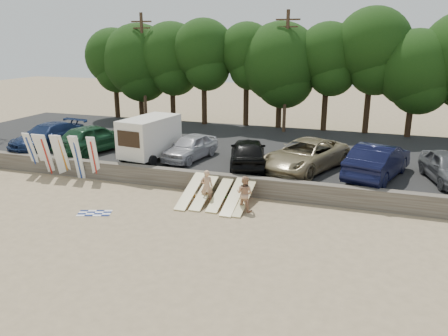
# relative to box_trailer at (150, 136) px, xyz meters

# --- Properties ---
(ground) EXTENTS (120.00, 120.00, 0.00)m
(ground) POSITION_rel_box_trailer_xyz_m (4.01, -5.41, -2.11)
(ground) COLOR tan
(ground) RESTS_ON ground
(seawall) EXTENTS (44.00, 0.50, 1.00)m
(seawall) POSITION_rel_box_trailer_xyz_m (4.01, -2.41, -1.61)
(seawall) COLOR #6B6356
(seawall) RESTS_ON ground
(parking_lot) EXTENTS (44.00, 14.50, 0.70)m
(parking_lot) POSITION_rel_box_trailer_xyz_m (4.01, 5.09, -1.76)
(parking_lot) COLOR #282828
(parking_lot) RESTS_ON ground
(treeline) EXTENTS (33.61, 6.38, 9.26)m
(treeline) POSITION_rel_box_trailer_xyz_m (4.53, 12.10, 4.17)
(treeline) COLOR #382616
(treeline) RESTS_ON parking_lot
(utility_poles) EXTENTS (25.80, 0.26, 9.00)m
(utility_poles) POSITION_rel_box_trailer_xyz_m (6.01, 10.59, 3.32)
(utility_poles) COLOR #473321
(utility_poles) RESTS_ON parking_lot
(box_trailer) EXTENTS (2.69, 4.19, 2.52)m
(box_trailer) POSITION_rel_box_trailer_xyz_m (0.00, 0.00, 0.00)
(box_trailer) COLOR silver
(box_trailer) RESTS_ON parking_lot
(car_0) EXTENTS (2.92, 5.79, 1.61)m
(car_0) POSITION_rel_box_trailer_xyz_m (-7.72, 0.33, -0.61)
(car_0) COLOR #15254C
(car_0) RESTS_ON parking_lot
(car_1) EXTENTS (3.58, 5.68, 1.80)m
(car_1) POSITION_rel_box_trailer_xyz_m (-4.27, 0.50, -0.51)
(car_1) COLOR #163F24
(car_1) RESTS_ON parking_lot
(car_2) EXTENTS (2.46, 4.59, 1.49)m
(car_2) POSITION_rel_box_trailer_xyz_m (2.25, 0.79, -0.67)
(car_2) COLOR #B4B2B8
(car_2) RESTS_ON parking_lot
(car_3) EXTENTS (3.26, 5.27, 1.68)m
(car_3) POSITION_rel_box_trailer_xyz_m (5.99, 0.25, -0.57)
(car_3) COLOR black
(car_3) RESTS_ON parking_lot
(car_4) EXTENTS (4.82, 6.58, 1.66)m
(car_4) POSITION_rel_box_trailer_xyz_m (9.11, 0.71, -0.58)
(car_4) COLOR #887956
(car_4) RESTS_ON parking_lot
(car_5) EXTENTS (3.49, 5.82, 1.81)m
(car_5) POSITION_rel_box_trailer_xyz_m (12.88, 0.46, -0.51)
(car_5) COLOR black
(car_5) RESTS_ON parking_lot
(car_6) EXTENTS (2.75, 4.79, 1.53)m
(car_6) POSITION_rel_box_trailer_xyz_m (16.24, 0.86, -0.65)
(car_6) COLOR #57595D
(car_6) RESTS_ON parking_lot
(surfboard_upright_0) EXTENTS (0.52, 0.79, 2.51)m
(surfboard_upright_0) POSITION_rel_box_trailer_xyz_m (-6.23, -2.80, -0.86)
(surfboard_upright_0) COLOR white
(surfboard_upright_0) RESTS_ON ground
(surfboard_upright_1) EXTENTS (0.52, 0.86, 2.49)m
(surfboard_upright_1) POSITION_rel_box_trailer_xyz_m (-5.58, -2.77, -0.86)
(surfboard_upright_1) COLOR white
(surfboard_upright_1) RESTS_ON ground
(surfboard_upright_2) EXTENTS (0.56, 0.80, 2.52)m
(surfboard_upright_2) POSITION_rel_box_trailer_xyz_m (-5.10, -2.93, -0.85)
(surfboard_upright_2) COLOR white
(surfboard_upright_2) RESTS_ON ground
(surfboard_upright_3) EXTENTS (0.57, 0.74, 2.54)m
(surfboard_upright_3) POSITION_rel_box_trailer_xyz_m (-4.31, -2.90, -0.84)
(surfboard_upright_3) COLOR white
(surfboard_upright_3) RESTS_ON ground
(surfboard_upright_4) EXTENTS (0.59, 0.77, 2.53)m
(surfboard_upright_4) POSITION_rel_box_trailer_xyz_m (-4.03, -2.82, -0.85)
(surfboard_upright_4) COLOR white
(surfboard_upright_4) RESTS_ON ground
(surfboard_upright_5) EXTENTS (0.56, 0.78, 2.52)m
(surfboard_upright_5) POSITION_rel_box_trailer_xyz_m (-3.12, -2.81, -0.85)
(surfboard_upright_5) COLOR white
(surfboard_upright_5) RESTS_ON ground
(surfboard_upright_6) EXTENTS (0.51, 0.53, 2.57)m
(surfboard_upright_6) POSITION_rel_box_trailer_xyz_m (-3.04, -2.88, -0.83)
(surfboard_upright_6) COLOR white
(surfboard_upright_6) RESTS_ON ground
(surfboard_upright_7) EXTENTS (0.58, 0.65, 2.56)m
(surfboard_upright_7) POSITION_rel_box_trailer_xyz_m (-2.02, -2.79, -0.83)
(surfboard_upright_7) COLOR white
(surfboard_upright_7) RESTS_ON ground
(surfboard_low_0) EXTENTS (0.56, 2.86, 1.05)m
(surfboard_low_0) POSITION_rel_box_trailer_xyz_m (4.29, -4.08, -1.59)
(surfboard_low_0) COLOR #D7C787
(surfboard_low_0) RESTS_ON ground
(surfboard_low_1) EXTENTS (0.56, 2.88, 0.99)m
(surfboard_low_1) POSITION_rel_box_trailer_xyz_m (4.97, -3.91, -1.62)
(surfboard_low_1) COLOR #D7C787
(surfboard_low_1) RESTS_ON ground
(surfboard_low_2) EXTENTS (0.56, 2.89, 0.96)m
(surfboard_low_2) POSITION_rel_box_trailer_xyz_m (5.78, -3.86, -1.63)
(surfboard_low_2) COLOR #D7C787
(surfboard_low_2) RESTS_ON ground
(surfboard_low_3) EXTENTS (0.56, 2.87, 1.00)m
(surfboard_low_3) POSITION_rel_box_trailer_xyz_m (6.53, -4.11, -1.61)
(surfboard_low_3) COLOR #D7C787
(surfboard_low_3) RESTS_ON ground
(surfboard_low_4) EXTENTS (0.56, 2.90, 0.91)m
(surfboard_low_4) POSITION_rel_box_trailer_xyz_m (6.94, -4.00, -1.66)
(surfboard_low_4) COLOR #D7C787
(surfboard_low_4) RESTS_ON ground
(beachgoer_a) EXTENTS (0.70, 0.58, 1.65)m
(beachgoer_a) POSITION_rel_box_trailer_xyz_m (5.13, -4.05, -1.29)
(beachgoer_a) COLOR tan
(beachgoer_a) RESTS_ON ground
(beachgoer_b) EXTENTS (0.93, 0.79, 1.67)m
(beachgoer_b) POSITION_rel_box_trailer_xyz_m (7.13, -4.45, -1.28)
(beachgoer_b) COLOR tan
(beachgoer_b) RESTS_ON ground
(cooler) EXTENTS (0.46, 0.41, 0.32)m
(cooler) POSITION_rel_box_trailer_xyz_m (5.60, -3.01, -1.95)
(cooler) COLOR #268E35
(cooler) RESTS_ON ground
(gear_bag) EXTENTS (0.33, 0.28, 0.22)m
(gear_bag) POSITION_rel_box_trailer_xyz_m (4.09, -3.50, -2.00)
(gear_bag) COLOR orange
(gear_bag) RESTS_ON ground
(beach_towel) EXTENTS (1.90, 1.90, 0.00)m
(beach_towel) POSITION_rel_box_trailer_xyz_m (0.74, -6.95, -2.11)
(beach_towel) COLOR white
(beach_towel) RESTS_ON ground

